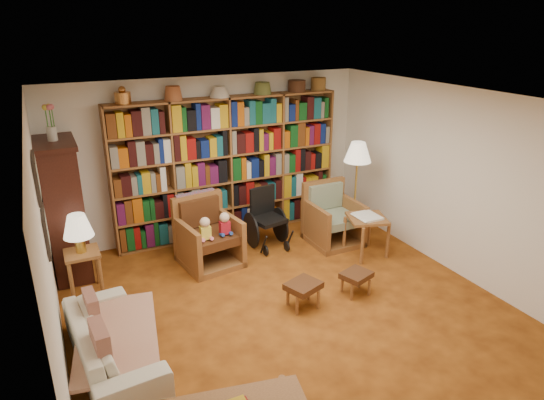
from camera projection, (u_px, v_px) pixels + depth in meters
floor at (284, 304)px, 5.96m from camera, size 5.00×5.00×0.00m
ceiling at (287, 99)px, 5.08m from camera, size 5.00×5.00×0.00m
wall_back at (213, 157)px, 7.63m from camera, size 5.00×0.00×5.00m
wall_front at (448, 328)px, 3.41m from camera, size 5.00×0.00×5.00m
wall_left at (47, 253)px, 4.50m from camera, size 0.00×5.00×5.00m
wall_right at (450, 180)px, 6.54m from camera, size 0.00×5.00×5.00m
bookshelf at (229, 163)px, 7.59m from camera, size 3.60×0.30×2.42m
curio_cabinet at (64, 208)px, 6.39m from camera, size 0.50×0.95×2.40m
framed_pictures at (41, 205)px, 4.63m from camera, size 0.03×0.52×0.97m
sofa at (112, 341)px, 4.88m from camera, size 1.78×0.82×0.51m
sofa_throw at (117, 335)px, 4.88m from camera, size 1.01×1.56×0.04m
cushion_left at (92, 309)px, 5.05m from camera, size 0.14×0.36×0.36m
cushion_right at (101, 348)px, 4.46m from camera, size 0.16×0.41×0.40m
side_table_lamp at (83, 262)px, 6.07m from camera, size 0.42×0.42×0.58m
table_lamp at (78, 227)px, 5.90m from camera, size 0.36×0.36×0.50m
armchair_leather at (207, 236)px, 6.90m from camera, size 0.88×0.92×0.98m
armchair_sage at (331, 219)px, 7.57m from camera, size 0.74×0.77×0.93m
wheelchair at (266, 219)px, 7.41m from camera, size 0.52×0.72×0.90m
floor_lamp at (358, 156)px, 7.30m from camera, size 0.42×0.42×1.57m
side_table_papers at (367, 223)px, 7.04m from camera, size 0.66×0.66×0.63m
footstool_a at (303, 287)px, 5.81m from camera, size 0.48×0.44×0.33m
footstool_b at (356, 276)px, 6.11m from camera, size 0.43×0.40×0.30m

